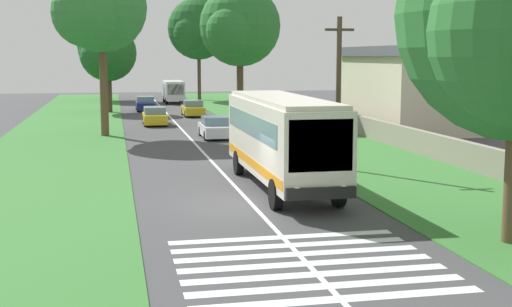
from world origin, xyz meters
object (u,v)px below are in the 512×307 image
(roadside_tree_left_0, at_px, (98,10))
(roadside_building, at_px, (412,88))
(trailing_car_0, at_px, (215,128))
(roadside_tree_left_2, at_px, (106,54))
(coach_bus, at_px, (281,136))
(trailing_minibus_0, at_px, (173,90))
(roadside_tree_right_1, at_px, (238,28))
(trailing_car_3, at_px, (145,104))
(roadside_tree_right_2, at_px, (197,30))
(trailing_car_1, at_px, (155,116))
(trailing_car_2, at_px, (193,109))
(utility_pole, at_px, (338,91))
(roadside_tree_left_1, at_px, (104,48))

(roadside_tree_left_0, bearing_deg, roadside_building, -90.27)
(trailing_car_0, xyz_separation_m, roadside_tree_left_2, (22.68, 7.05, 4.82))
(coach_bus, xyz_separation_m, trailing_minibus_0, (52.26, -0.04, -0.60))
(roadside_tree_right_1, xyz_separation_m, roadside_building, (-7.26, -11.58, -4.46))
(trailing_car_3, bearing_deg, coach_bus, -175.01)
(trailing_car_0, bearing_deg, roadside_tree_right_2, -5.26)
(roadside_building, bearing_deg, roadside_tree_left_2, 47.12)
(trailing_car_1, xyz_separation_m, trailing_minibus_0, (24.98, -3.59, 0.88))
(roadside_tree_left_2, relative_size, roadside_building, 0.67)
(roadside_tree_left_2, bearing_deg, trailing_car_1, -164.45)
(roadside_tree_left_2, bearing_deg, roadside_tree_right_2, -32.33)
(trailing_minibus_0, xyz_separation_m, roadside_building, (-32.13, -14.64, 1.51))
(trailing_car_1, relative_size, trailing_car_2, 1.00)
(trailing_car_1, relative_size, roadside_tree_right_2, 0.35)
(trailing_car_0, distance_m, roadside_tree_left_0, 10.90)
(roadside_tree_left_0, bearing_deg, utility_pole, -145.26)
(trailing_car_2, distance_m, roadside_tree_right_1, 10.44)
(trailing_car_2, bearing_deg, roadside_tree_left_1, 18.21)
(roadside_tree_left_1, distance_m, roadside_building, 44.69)
(roadside_tree_left_0, height_order, roadside_building, roadside_tree_left_0)
(trailing_car_3, xyz_separation_m, utility_pole, (-37.59, -7.37, 3.08))
(roadside_tree_left_1, relative_size, roadside_tree_right_2, 0.79)
(coach_bus, xyz_separation_m, roadside_tree_right_1, (27.39, -3.10, 5.37))
(roadside_tree_left_2, relative_size, utility_pole, 1.16)
(roadside_tree_left_0, xyz_separation_m, utility_pole, (-16.20, -11.24, -4.60))
(trailing_car_3, xyz_separation_m, roadside_tree_left_1, (17.12, 3.96, 5.60))
(roadside_tree_left_1, relative_size, roadside_tree_right_1, 0.90)
(trailing_car_2, xyz_separation_m, roadside_tree_right_2, (22.60, -3.18, 7.78))
(coach_bus, height_order, roadside_tree_right_2, roadside_tree_right_2)
(trailing_minibus_0, distance_m, roadside_building, 35.34)
(trailing_car_2, xyz_separation_m, utility_pole, (-30.72, -3.45, 3.08))
(coach_bus, bearing_deg, roadside_tree_right_2, -3.47)
(roadside_tree_left_1, bearing_deg, roadside_tree_right_2, -97.11)
(roadside_tree_left_0, relative_size, roadside_tree_left_1, 1.18)
(trailing_car_2, bearing_deg, coach_bus, 179.51)
(utility_pole, bearing_deg, roadside_tree_right_2, 0.28)
(coach_bus, height_order, trailing_car_0, coach_bus)
(trailing_car_0, distance_m, trailing_minibus_0, 34.49)
(trailing_car_3, height_order, trailing_minibus_0, trailing_minibus_0)
(roadside_tree_left_0, xyz_separation_m, roadside_tree_right_1, (7.15, -10.59, -0.83))
(trailing_minibus_0, height_order, utility_pole, utility_pole)
(coach_bus, height_order, roadside_building, roadside_building)
(trailing_car_1, bearing_deg, trailing_car_0, -160.42)
(trailing_minibus_0, bearing_deg, roadside_tree_left_0, 166.76)
(roadside_tree_left_0, bearing_deg, trailing_car_0, -108.54)
(trailing_car_1, bearing_deg, roadside_building, -111.42)
(trailing_car_0, relative_size, utility_pole, 0.60)
(roadside_tree_left_1, bearing_deg, utility_pole, -168.29)
(coach_bus, distance_m, trailing_car_0, 17.84)
(trailing_car_3, height_order, roadside_tree_right_2, roadside_tree_right_2)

